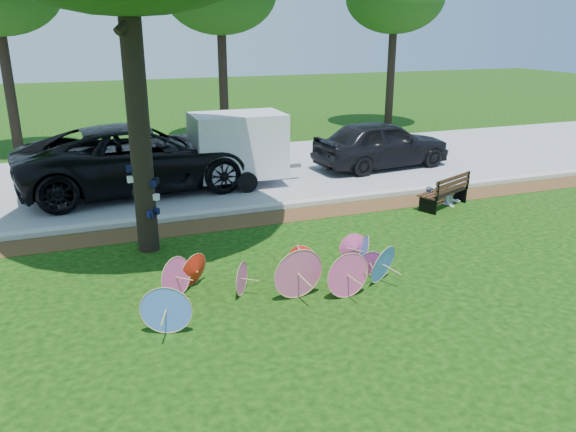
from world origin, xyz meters
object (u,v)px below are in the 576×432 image
at_px(black_van, 141,158).
at_px(dark_pickup, 382,144).
at_px(person_left, 431,187).
at_px(person_right, 453,184).
at_px(cargo_trailer, 238,145).
at_px(park_bench, 443,191).
at_px(parasol_pile, 294,271).

bearing_deg(black_van, dark_pickup, -94.83).
bearing_deg(dark_pickup, person_left, 161.60).
bearing_deg(dark_pickup, black_van, 84.74).
distance_m(person_left, person_right, 0.70).
height_order(cargo_trailer, person_left, cargo_trailer).
bearing_deg(black_van, person_right, -124.93).
xyz_separation_m(black_van, person_right, (7.58, -4.37, -0.37)).
height_order(dark_pickup, person_left, dark_pickup).
bearing_deg(cargo_trailer, person_right, -38.38).
relative_size(park_bench, person_right, 1.43).
height_order(black_van, cargo_trailer, cargo_trailer).
xyz_separation_m(dark_pickup, person_right, (-0.32, -4.39, -0.22)).
relative_size(black_van, dark_pickup, 1.46).
xyz_separation_m(cargo_trailer, person_left, (4.10, -3.89, -0.68)).
distance_m(black_van, park_bench, 8.49).
distance_m(cargo_trailer, person_left, 5.69).
xyz_separation_m(parasol_pile, park_bench, (5.48, 3.29, 0.05)).
distance_m(park_bench, person_right, 0.38).
relative_size(parasol_pile, dark_pickup, 1.02).
bearing_deg(person_right, black_van, 144.19).
height_order(cargo_trailer, park_bench, cargo_trailer).
xyz_separation_m(black_van, dark_pickup, (7.89, 0.02, -0.15)).
distance_m(cargo_trailer, person_right, 6.21).
height_order(parasol_pile, person_left, person_left).
relative_size(cargo_trailer, person_left, 2.43).
relative_size(black_van, cargo_trailer, 2.60).
relative_size(cargo_trailer, person_right, 2.27).
bearing_deg(black_van, person_left, -127.39).
bearing_deg(person_left, person_right, 19.38).
xyz_separation_m(cargo_trailer, person_right, (4.80, -3.89, -0.64)).
relative_size(parasol_pile, cargo_trailer, 1.83).
distance_m(black_van, person_left, 8.16).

